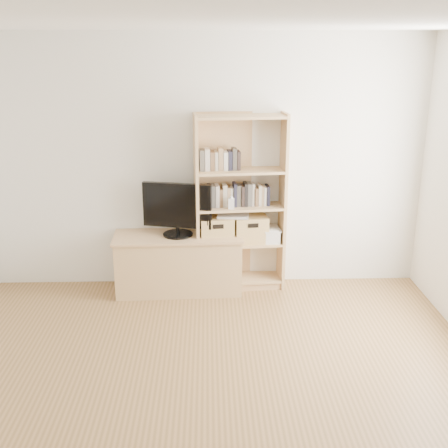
{
  "coord_description": "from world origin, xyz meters",
  "views": [
    {
      "loc": [
        0.02,
        -3.17,
        2.49
      ],
      "look_at": [
        0.17,
        1.9,
        0.84
      ],
      "focal_mm": 45.0,
      "sensor_mm": 36.0,
      "label": 1
    }
  ],
  "objects_px": {
    "basket_left": "(216,230)",
    "bookshelf": "(240,204)",
    "tv_stand": "(179,264)",
    "television": "(177,209)",
    "baby_monitor": "(231,204)",
    "basket_right": "(250,229)",
    "laptop": "(233,215)"
  },
  "relations": [
    {
      "from": "basket_right",
      "to": "laptop",
      "type": "xyz_separation_m",
      "value": [
        -0.18,
        -0.02,
        0.15
      ]
    },
    {
      "from": "bookshelf",
      "to": "television",
      "type": "height_order",
      "value": "bookshelf"
    },
    {
      "from": "tv_stand",
      "to": "baby_monitor",
      "type": "xyz_separation_m",
      "value": [
        0.54,
        -0.03,
        0.66
      ]
    },
    {
      "from": "baby_monitor",
      "to": "basket_right",
      "type": "xyz_separation_m",
      "value": [
        0.2,
        0.12,
        -0.3
      ]
    },
    {
      "from": "bookshelf",
      "to": "television",
      "type": "distance_m",
      "value": 0.64
    },
    {
      "from": "basket_right",
      "to": "laptop",
      "type": "distance_m",
      "value": 0.24
    },
    {
      "from": "baby_monitor",
      "to": "basket_left",
      "type": "height_order",
      "value": "baby_monitor"
    },
    {
      "from": "baby_monitor",
      "to": "bookshelf",
      "type": "bearing_deg",
      "value": 56.57
    },
    {
      "from": "bookshelf",
      "to": "basket_right",
      "type": "distance_m",
      "value": 0.29
    },
    {
      "from": "tv_stand",
      "to": "basket_right",
      "type": "xyz_separation_m",
      "value": [
        0.75,
        0.08,
        0.35
      ]
    },
    {
      "from": "television",
      "to": "tv_stand",
      "type": "bearing_deg",
      "value": 0.0
    },
    {
      "from": "television",
      "to": "baby_monitor",
      "type": "bearing_deg",
      "value": 9.43
    },
    {
      "from": "tv_stand",
      "to": "basket_left",
      "type": "height_order",
      "value": "basket_left"
    },
    {
      "from": "baby_monitor",
      "to": "basket_right",
      "type": "relative_size",
      "value": 0.33
    },
    {
      "from": "tv_stand",
      "to": "television",
      "type": "distance_m",
      "value": 0.6
    },
    {
      "from": "basket_left",
      "to": "bookshelf",
      "type": "bearing_deg",
      "value": -1.08
    },
    {
      "from": "bookshelf",
      "to": "basket_left",
      "type": "relative_size",
      "value": 5.42
    },
    {
      "from": "tv_stand",
      "to": "basket_left",
      "type": "bearing_deg",
      "value": 4.97
    },
    {
      "from": "television",
      "to": "laptop",
      "type": "distance_m",
      "value": 0.58
    },
    {
      "from": "television",
      "to": "bookshelf",
      "type": "bearing_deg",
      "value": 19.88
    },
    {
      "from": "bookshelf",
      "to": "basket_left",
      "type": "xyz_separation_m",
      "value": [
        -0.24,
        -0.03,
        -0.27
      ]
    },
    {
      "from": "laptop",
      "to": "baby_monitor",
      "type": "bearing_deg",
      "value": -97.73
    },
    {
      "from": "tv_stand",
      "to": "basket_left",
      "type": "xyz_separation_m",
      "value": [
        0.39,
        0.05,
        0.36
      ]
    },
    {
      "from": "tv_stand",
      "to": "bookshelf",
      "type": "distance_m",
      "value": 0.9
    },
    {
      "from": "basket_left",
      "to": "laptop",
      "type": "relative_size",
      "value": 1.07
    },
    {
      "from": "tv_stand",
      "to": "baby_monitor",
      "type": "distance_m",
      "value": 0.86
    },
    {
      "from": "tv_stand",
      "to": "bookshelf",
      "type": "height_order",
      "value": "bookshelf"
    },
    {
      "from": "tv_stand",
      "to": "television",
      "type": "xyz_separation_m",
      "value": [
        0.0,
        0.0,
        0.6
      ]
    },
    {
      "from": "tv_stand",
      "to": "bookshelf",
      "type": "xyz_separation_m",
      "value": [
        0.64,
        0.08,
        0.62
      ]
    },
    {
      "from": "baby_monitor",
      "to": "laptop",
      "type": "xyz_separation_m",
      "value": [
        0.02,
        0.1,
        -0.15
      ]
    },
    {
      "from": "tv_stand",
      "to": "television",
      "type": "bearing_deg",
      "value": 0.0
    },
    {
      "from": "bookshelf",
      "to": "basket_right",
      "type": "height_order",
      "value": "bookshelf"
    }
  ]
}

